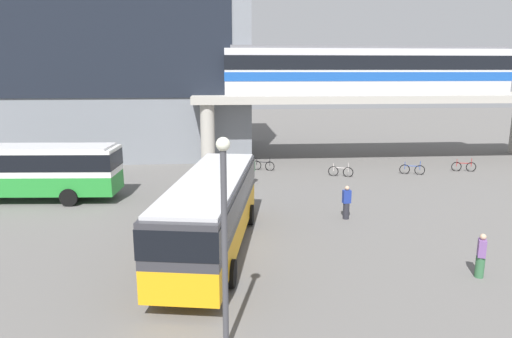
{
  "coord_description": "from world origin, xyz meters",
  "views": [
    {
      "loc": [
        -0.22,
        -18.3,
        7.46
      ],
      "look_at": [
        1.69,
        5.66,
        2.2
      ],
      "focal_mm": 31.78,
      "sensor_mm": 36.0,
      "label": 1
    }
  ],
  "objects_px": {
    "bus_main": "(212,206)",
    "pedestrian_walking_across": "(346,203)",
    "train": "(366,70)",
    "bus_secondary": "(21,167)",
    "bicycle_blue": "(412,170)",
    "pedestrian_waiting_near_stop": "(481,257)",
    "bicycle_red": "(464,167)",
    "station_building": "(74,42)",
    "bicycle_silver": "(341,171)",
    "pedestrian_at_kerb": "(252,171)",
    "bicycle_black": "(263,166)"
  },
  "relations": [
    {
      "from": "bicycle_silver",
      "to": "pedestrian_waiting_near_stop",
      "type": "height_order",
      "value": "pedestrian_waiting_near_stop"
    },
    {
      "from": "pedestrian_at_kerb",
      "to": "bus_main",
      "type": "bearing_deg",
      "value": -102.12
    },
    {
      "from": "bicycle_blue",
      "to": "pedestrian_at_kerb",
      "type": "distance_m",
      "value": 12.05
    },
    {
      "from": "bus_main",
      "to": "bicycle_blue",
      "type": "xyz_separation_m",
      "value": [
        14.35,
        13.31,
        -1.63
      ]
    },
    {
      "from": "pedestrian_at_kerb",
      "to": "bicycle_black",
      "type": "bearing_deg",
      "value": 74.2
    },
    {
      "from": "pedestrian_at_kerb",
      "to": "bicycle_blue",
      "type": "bearing_deg",
      "value": 8.95
    },
    {
      "from": "train",
      "to": "bicycle_black",
      "type": "distance_m",
      "value": 11.89
    },
    {
      "from": "bicycle_black",
      "to": "bicycle_blue",
      "type": "relative_size",
      "value": 0.97
    },
    {
      "from": "bus_secondary",
      "to": "bicycle_red",
      "type": "bearing_deg",
      "value": 10.29
    },
    {
      "from": "bicycle_black",
      "to": "bicycle_silver",
      "type": "distance_m",
      "value": 5.9
    },
    {
      "from": "train",
      "to": "bicycle_blue",
      "type": "relative_size",
      "value": 13.6
    },
    {
      "from": "train",
      "to": "bus_secondary",
      "type": "height_order",
      "value": "train"
    },
    {
      "from": "bicycle_blue",
      "to": "pedestrian_waiting_near_stop",
      "type": "distance_m",
      "value": 17.13
    },
    {
      "from": "bicycle_black",
      "to": "pedestrian_at_kerb",
      "type": "height_order",
      "value": "pedestrian_at_kerb"
    },
    {
      "from": "station_building",
      "to": "pedestrian_waiting_near_stop",
      "type": "xyz_separation_m",
      "value": [
        22.2,
        -28.0,
        -9.09
      ]
    },
    {
      "from": "station_building",
      "to": "bicycle_red",
      "type": "relative_size",
      "value": 17.38
    },
    {
      "from": "bus_secondary",
      "to": "pedestrian_at_kerb",
      "type": "bearing_deg",
      "value": 11.86
    },
    {
      "from": "bicycle_red",
      "to": "train",
      "type": "bearing_deg",
      "value": 140.25
    },
    {
      "from": "station_building",
      "to": "pedestrian_at_kerb",
      "type": "height_order",
      "value": "station_building"
    },
    {
      "from": "bicycle_black",
      "to": "pedestrian_walking_across",
      "type": "distance_m",
      "value": 12.24
    },
    {
      "from": "bicycle_blue",
      "to": "pedestrian_waiting_near_stop",
      "type": "bearing_deg",
      "value": -105.32
    },
    {
      "from": "bicycle_black",
      "to": "pedestrian_waiting_near_stop",
      "type": "relative_size",
      "value": 0.99
    },
    {
      "from": "bicycle_black",
      "to": "bus_main",
      "type": "bearing_deg",
      "value": -103.11
    },
    {
      "from": "bus_secondary",
      "to": "bicycle_red",
      "type": "relative_size",
      "value": 6.33
    },
    {
      "from": "station_building",
      "to": "pedestrian_waiting_near_stop",
      "type": "height_order",
      "value": "station_building"
    },
    {
      "from": "bus_main",
      "to": "pedestrian_walking_across",
      "type": "bearing_deg",
      "value": 29.02
    },
    {
      "from": "station_building",
      "to": "bus_secondary",
      "type": "relative_size",
      "value": 2.74
    },
    {
      "from": "train",
      "to": "pedestrian_at_kerb",
      "type": "distance_m",
      "value": 14.26
    },
    {
      "from": "bus_main",
      "to": "bicycle_silver",
      "type": "xyz_separation_m",
      "value": [
        8.97,
        13.07,
        -1.63
      ]
    },
    {
      "from": "bicycle_blue",
      "to": "bicycle_silver",
      "type": "xyz_separation_m",
      "value": [
        -5.38,
        -0.24,
        0.0
      ]
    },
    {
      "from": "bicycle_black",
      "to": "pedestrian_at_kerb",
      "type": "xyz_separation_m",
      "value": [
        -1.17,
        -4.14,
        0.48
      ]
    },
    {
      "from": "bicycle_silver",
      "to": "pedestrian_waiting_near_stop",
      "type": "bearing_deg",
      "value": -86.98
    },
    {
      "from": "station_building",
      "to": "pedestrian_waiting_near_stop",
      "type": "distance_m",
      "value": 36.87
    },
    {
      "from": "bus_main",
      "to": "bicycle_silver",
      "type": "height_order",
      "value": "bus_main"
    },
    {
      "from": "bus_main",
      "to": "bicycle_red",
      "type": "distance_m",
      "value": 23.37
    },
    {
      "from": "station_building",
      "to": "bus_secondary",
      "type": "xyz_separation_m",
      "value": [
        1.28,
        -16.2,
        -7.89
      ]
    },
    {
      "from": "bus_secondary",
      "to": "pedestrian_waiting_near_stop",
      "type": "xyz_separation_m",
      "value": [
        20.92,
        -11.8,
        -1.2
      ]
    },
    {
      "from": "bus_secondary",
      "to": "pedestrian_waiting_near_stop",
      "type": "bearing_deg",
      "value": -29.43
    },
    {
      "from": "bus_main",
      "to": "bicycle_black",
      "type": "relative_size",
      "value": 6.79
    },
    {
      "from": "bicycle_blue",
      "to": "bus_main",
      "type": "bearing_deg",
      "value": -137.15
    },
    {
      "from": "station_building",
      "to": "bicycle_silver",
      "type": "bearing_deg",
      "value": -28.77
    },
    {
      "from": "bicycle_black",
      "to": "pedestrian_at_kerb",
      "type": "distance_m",
      "value": 4.33
    },
    {
      "from": "station_building",
      "to": "bicycle_black",
      "type": "distance_m",
      "value": 20.77
    },
    {
      "from": "station_building",
      "to": "pedestrian_at_kerb",
      "type": "xyz_separation_m",
      "value": [
        14.83,
        -13.35,
        -9.04
      ]
    },
    {
      "from": "bicycle_red",
      "to": "pedestrian_waiting_near_stop",
      "type": "xyz_separation_m",
      "value": [
        -8.82,
        -17.2,
        0.43
      ]
    },
    {
      "from": "bicycle_black",
      "to": "bicycle_blue",
      "type": "bearing_deg",
      "value": -11.93
    },
    {
      "from": "bicycle_blue",
      "to": "pedestrian_waiting_near_stop",
      "type": "relative_size",
      "value": 1.02
    },
    {
      "from": "pedestrian_walking_across",
      "to": "station_building",
      "type": "bearing_deg",
      "value": 132.29
    },
    {
      "from": "bicycle_silver",
      "to": "bicycle_blue",
      "type": "bearing_deg",
      "value": 2.52
    },
    {
      "from": "bicycle_silver",
      "to": "station_building",
      "type": "bearing_deg",
      "value": 151.23
    }
  ]
}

